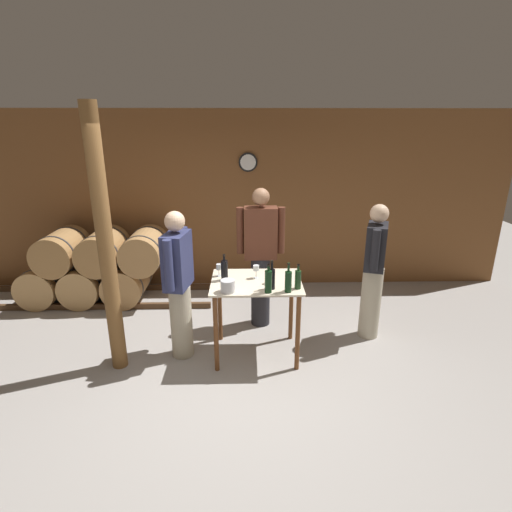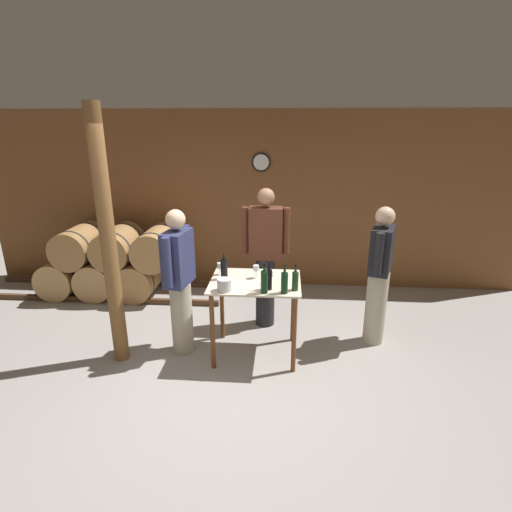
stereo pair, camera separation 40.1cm
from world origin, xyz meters
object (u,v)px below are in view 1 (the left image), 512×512
person_host (374,270)px  person_visitor_bearded (261,255)px  wine_bottle_left (268,281)px  person_visitor_with_scarf (179,283)px  ice_bucket (228,286)px  wine_bottle_right (288,281)px  wine_glass_near_left (219,267)px  wine_glass_near_right (272,274)px  wine_bottle_center (272,278)px  wine_bottle_far_right (298,279)px  wine_bottle_far_left (224,270)px  wooden_post (106,247)px  wine_glass_near_center (256,269)px

person_host → person_visitor_bearded: bearing=165.2°
wine_bottle_left → person_visitor_with_scarf: size_ratio=0.18×
ice_bucket → person_host: size_ratio=0.09×
wine_bottle_right → wine_glass_near_left: bearing=147.8°
wine_bottle_right → wine_glass_near_right: wine_bottle_right is taller
wine_bottle_left → person_visitor_with_scarf: bearing=162.4°
person_host → person_visitor_with_scarf: (-2.22, -0.37, 0.01)m
wine_glass_near_left → wine_bottle_center: bearing=-33.4°
wine_bottle_far_right → person_visitor_bearded: size_ratio=0.15×
wine_glass_near_right → person_visitor_with_scarf: (-0.99, 0.06, -0.11)m
wine_bottle_far_left → person_visitor_bearded: (0.41, 0.68, -0.06)m
wooden_post → wine_glass_near_left: bearing=18.7°
wine_glass_near_right → ice_bucket: size_ratio=0.95×
wine_bottle_left → wine_glass_near_right: bearing=78.2°
wine_bottle_left → wine_bottle_right: bearing=1.8°
wine_bottle_left → person_visitor_with_scarf: (-0.94, 0.30, -0.13)m
person_host → person_visitor_with_scarf: 2.25m
wine_bottle_center → person_visitor_with_scarf: bearing=168.0°
wine_bottle_far_right → wine_glass_near_center: bearing=144.2°
wine_glass_near_left → wine_glass_near_right: 0.61m
person_visitor_bearded → wooden_post: bearing=-149.3°
person_visitor_bearded → person_host: bearing=-14.8°
wooden_post → person_visitor_bearded: (1.56, 0.92, -0.41)m
wine_glass_near_right → wine_glass_near_center: bearing=136.9°
wine_bottle_far_right → ice_bucket: bearing=-174.4°
wine_glass_near_left → wine_glass_near_center: bearing=-9.6°
wine_bottle_left → person_visitor_bearded: (-0.04, 1.02, -0.07)m
wine_glass_near_left → wine_glass_near_center: wine_glass_near_center is taller
wine_bottle_center → ice_bucket: 0.45m
wine_bottle_far_left → wine_bottle_right: (0.65, -0.33, 0.00)m
wooden_post → wine_bottle_right: size_ratio=8.74×
wooden_post → person_visitor_with_scarf: bearing=17.1°
wine_glass_near_left → wine_bottle_right: bearing=-32.2°
person_visitor_bearded → person_visitor_with_scarf: bearing=-141.4°
wine_glass_near_left → wine_glass_near_center: size_ratio=0.95×
wine_bottle_center → wine_bottle_far_right: 0.27m
wine_bottle_center → person_visitor_with_scarf: size_ratio=0.19×
wine_bottle_far_left → person_host: bearing=11.0°
wine_bottle_far_right → person_host: 1.14m
ice_bucket → person_host: 1.81m
person_visitor_with_scarf → wine_bottle_far_right: bearing=-9.5°
wine_glass_near_left → wine_glass_near_right: size_ratio=1.01×
wine_bottle_left → person_host: size_ratio=0.18×
wine_glass_near_right → wine_bottle_far_right: bearing=-30.3°
person_host → person_visitor_bearded: (-1.32, 0.35, 0.07)m
wine_glass_near_center → person_host: size_ratio=0.09×
wine_bottle_right → person_host: bearing=31.7°
wine_bottle_far_left → wine_glass_near_right: bearing=-10.9°
wine_bottle_center → wine_bottle_far_right: size_ratio=1.16×
wine_bottle_far_right → person_visitor_with_scarf: 1.27m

